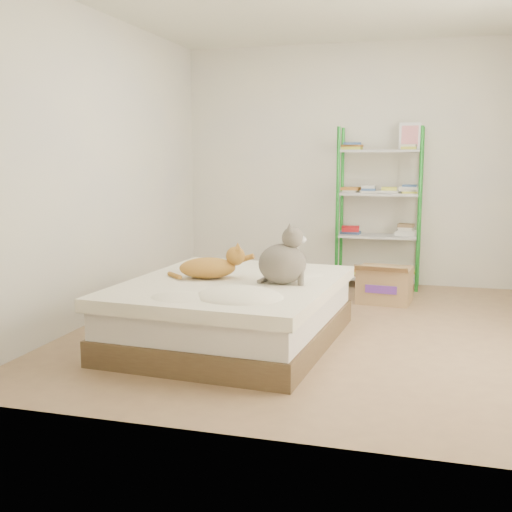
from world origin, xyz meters
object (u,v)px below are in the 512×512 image
(grey_cat, at_px, (282,255))
(shelf_unit, at_px, (380,208))
(bed, at_px, (233,311))
(cardboard_box, at_px, (385,285))
(white_bin, at_px, (279,270))
(orange_cat, at_px, (207,265))

(grey_cat, height_order, shelf_unit, shelf_unit)
(bed, relative_size, shelf_unit, 1.12)
(grey_cat, height_order, cardboard_box, grey_cat)
(grey_cat, xyz_separation_m, white_bin, (-0.56, 2.20, -0.52))
(orange_cat, relative_size, shelf_unit, 0.29)
(grey_cat, bearing_deg, bed, 74.92)
(orange_cat, bearing_deg, cardboard_box, 33.37)
(white_bin, bearing_deg, cardboard_box, -24.15)
(cardboard_box, xyz_separation_m, white_bin, (-1.18, 0.53, -0.00))
(orange_cat, distance_m, white_bin, 2.19)
(bed, height_order, cardboard_box, bed)
(shelf_unit, relative_size, cardboard_box, 3.31)
(grey_cat, bearing_deg, white_bin, 1.64)
(bed, xyz_separation_m, grey_cat, (0.39, -0.02, 0.45))
(bed, relative_size, orange_cat, 3.85)
(shelf_unit, xyz_separation_m, cardboard_box, (0.13, -0.75, -0.67))
(cardboard_box, relative_size, white_bin, 1.56)
(orange_cat, bearing_deg, white_bin, 69.32)
(orange_cat, distance_m, cardboard_box, 2.07)
(cardboard_box, bearing_deg, shelf_unit, 105.54)
(bed, distance_m, cardboard_box, 1.94)
(bed, bearing_deg, orange_cat, 175.42)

